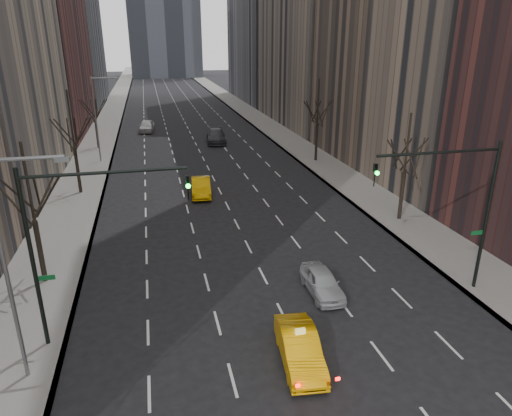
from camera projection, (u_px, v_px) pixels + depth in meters
sidewalk_left at (107, 124)px, 72.81m from camera, size 4.50×320.00×0.15m
sidewalk_right at (256, 118)px, 78.04m from camera, size 4.50×320.00×0.15m
tree_lw_b at (35, 221)px, 24.13m from camera, size 3.36×3.50×7.82m
tree_lw_c at (75, 149)px, 38.62m from camera, size 3.36×3.50×8.74m
tree_lw_d at (95, 120)px, 55.22m from camera, size 3.36×3.50×7.36m
tree_rw_b at (404, 172)px, 32.91m from camera, size 3.36×3.50×7.82m
tree_rw_c at (317, 125)px, 49.23m from camera, size 3.36×3.50×8.74m
traffic_mast_left at (72, 228)px, 18.65m from camera, size 6.69×0.39×8.00m
traffic_mast_right at (462, 196)px, 22.54m from camera, size 6.69×0.39×8.00m
streetlight_near at (13, 250)px, 16.41m from camera, size 2.83×0.22×9.00m
streetlight_far at (98, 111)px, 48.36m from camera, size 2.83×0.22×9.00m
taxi_sedan at (300, 348)px, 18.93m from camera, size 1.94×4.44×1.42m
silver_sedan_ahead at (322, 282)px, 24.16m from camera, size 1.63×3.92×1.33m
far_taxi at (201, 187)px, 39.42m from camera, size 1.99×4.67×1.50m
far_suv_grey at (216, 136)px, 59.49m from camera, size 2.99×6.16×1.73m
far_car_white at (147, 126)px, 66.51m from camera, size 2.59×5.09×1.66m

